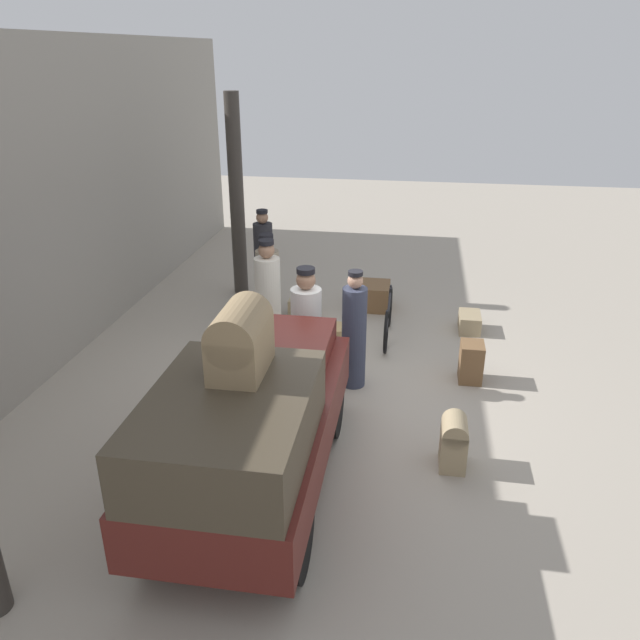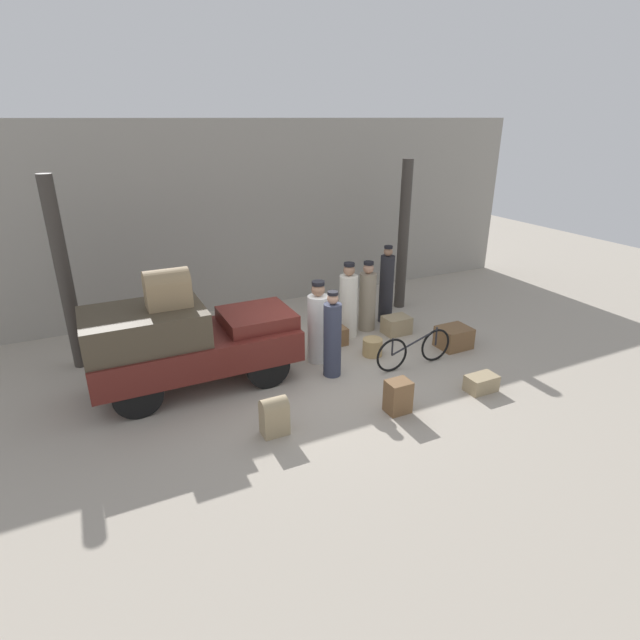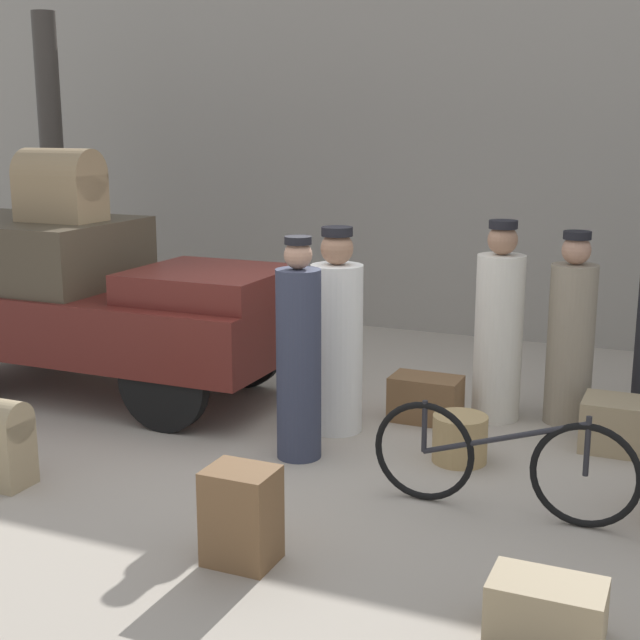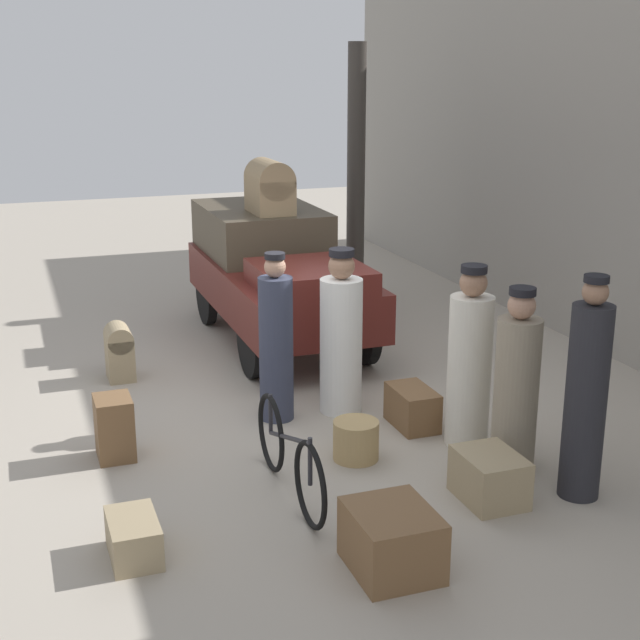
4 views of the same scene
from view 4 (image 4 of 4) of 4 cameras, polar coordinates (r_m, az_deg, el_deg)
The scene contains 17 objects.
ground_plane at distance 9.09m, azimuth -1.62°, elevation -5.54°, with size 30.00×30.00×0.00m, color #A89E8E.
canopy_pillar_left at distance 13.07m, azimuth 2.32°, elevation 9.42°, with size 0.26×0.26×3.63m.
truck at distance 11.05m, azimuth -2.88°, elevation 3.22°, with size 3.57×1.51×1.57m.
bicycle at distance 7.18m, azimuth -1.98°, elevation -8.69°, with size 1.70×0.04×0.72m.
wicker_basket at distance 7.89m, azimuth 2.32°, elevation -7.69°, with size 0.40×0.40×0.35m.
porter_with_bicycle at distance 8.09m, azimuth 9.54°, elevation -2.82°, with size 0.40×0.40×1.67m.
porter_carrying_trunk at distance 7.72m, azimuth 12.46°, elevation -4.23°, with size 0.38×0.38×1.60m.
porter_lifting_near_truck at distance 8.73m, azimuth 1.35°, elevation -1.25°, with size 0.42×0.42×1.65m.
conductor_in_dark_uniform at distance 8.55m, azimuth -2.83°, elevation -1.54°, with size 0.33×0.33×1.66m.
porter_standing_middle at distance 7.30m, azimuth 16.66°, elevation -4.72°, with size 0.33×0.33×1.83m.
trunk_wicker_pale at distance 6.59m, azimuth -11.84°, elevation -13.49°, with size 0.55×0.34×0.29m.
suitcase_small_leather at distance 8.59m, azimuth 5.93°, elevation -5.59°, with size 0.58×0.35×0.38m.
suitcase_tan_flat at distance 7.31m, azimuth 10.79°, elevation -9.86°, with size 0.58×0.45×0.39m.
trunk_umber_medium at distance 8.07m, azimuth -13.02°, elevation -6.73°, with size 0.39×0.32×0.56m.
trunk_large_brown at distance 6.30m, azimuth 4.62°, elevation -13.88°, with size 0.66×0.56×0.44m.
trunk_barrel_dark at distance 10.00m, azimuth -12.72°, elevation -1.90°, with size 0.41×0.28×0.62m.
trunk_on_truck_roof at distance 11.05m, azimuth -3.24°, elevation 8.51°, with size 0.72×0.46×0.65m.
Camera 4 is at (8.03, -2.59, 3.38)m, focal length 50.00 mm.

